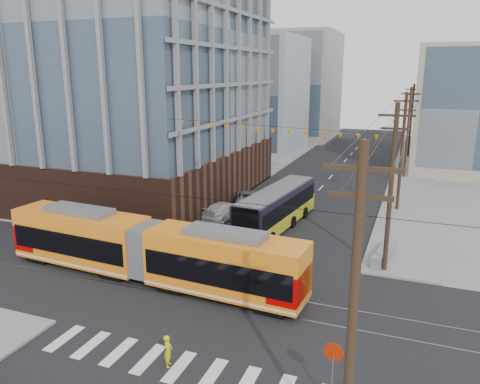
% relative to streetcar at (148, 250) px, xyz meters
% --- Properties ---
extents(ground, '(160.00, 160.00, 0.00)m').
position_rel_streetcar_xyz_m(ground, '(5.30, -4.39, -1.96)').
color(ground, slate).
extents(office_building, '(30.00, 25.00, 28.60)m').
position_rel_streetcar_xyz_m(office_building, '(-16.70, 18.61, 12.34)').
color(office_building, '#381E16').
rests_on(office_building, ground).
extents(bg_bldg_nw_near, '(18.00, 16.00, 18.00)m').
position_rel_streetcar_xyz_m(bg_bldg_nw_near, '(-11.70, 47.61, 7.04)').
color(bg_bldg_nw_near, '#8C99A5').
rests_on(bg_bldg_nw_near, ground).
extents(bg_bldg_ne_near, '(14.00, 14.00, 16.00)m').
position_rel_streetcar_xyz_m(bg_bldg_ne_near, '(21.30, 43.61, 6.04)').
color(bg_bldg_ne_near, gray).
rests_on(bg_bldg_ne_near, ground).
extents(bg_bldg_nw_far, '(16.00, 18.00, 20.00)m').
position_rel_streetcar_xyz_m(bg_bldg_nw_far, '(-8.70, 67.61, 8.04)').
color(bg_bldg_nw_far, gray).
rests_on(bg_bldg_nw_far, ground).
extents(bg_bldg_ne_far, '(16.00, 16.00, 14.00)m').
position_rel_streetcar_xyz_m(bg_bldg_ne_far, '(23.30, 63.61, 5.04)').
color(bg_bldg_ne_far, '#8C99A5').
rests_on(bg_bldg_ne_far, ground).
extents(utility_pole_near, '(0.30, 0.30, 11.00)m').
position_rel_streetcar_xyz_m(utility_pole_near, '(13.80, -10.39, 3.54)').
color(utility_pole_near, black).
rests_on(utility_pole_near, ground).
extents(utility_pole_far, '(0.30, 0.30, 11.00)m').
position_rel_streetcar_xyz_m(utility_pole_far, '(13.80, 51.61, 3.54)').
color(utility_pole_far, black).
rests_on(utility_pole_far, ground).
extents(streetcar, '(20.49, 4.18, 3.92)m').
position_rel_streetcar_xyz_m(streetcar, '(0.00, 0.00, 0.00)').
color(streetcar, orange).
rests_on(streetcar, ground).
extents(city_bus, '(3.85, 12.17, 3.39)m').
position_rel_streetcar_xyz_m(city_bus, '(4.55, 12.77, -0.27)').
color(city_bus, black).
rests_on(city_bus, ground).
extents(parked_car_silver, '(2.40, 5.01, 1.58)m').
position_rel_streetcar_xyz_m(parked_car_silver, '(-0.22, 7.20, -1.17)').
color(parked_car_silver, '#A5A7AB').
rests_on(parked_car_silver, ground).
extents(parked_car_white, '(3.31, 5.51, 1.50)m').
position_rel_streetcar_xyz_m(parked_car_white, '(-0.48, 13.44, -1.21)').
color(parked_car_white, '#BEBEBE').
rests_on(parked_car_white, ground).
extents(parked_car_grey, '(4.01, 5.70, 1.44)m').
position_rel_streetcar_xyz_m(parked_car_grey, '(-0.06, 18.34, -1.24)').
color(parked_car_grey, gray).
rests_on(parked_car_grey, ground).
extents(pedestrian, '(0.53, 0.64, 1.51)m').
position_rel_streetcar_xyz_m(pedestrian, '(5.61, -7.48, -1.20)').
color(pedestrian, '#C2D90D').
rests_on(pedestrian, ground).
extents(stop_sign, '(0.85, 0.85, 2.62)m').
position_rel_streetcar_xyz_m(stop_sign, '(12.86, -7.46, -0.65)').
color(stop_sign, '#A01D04').
rests_on(stop_sign, ground).
extents(jersey_barrier, '(1.71, 4.58, 0.90)m').
position_rel_streetcar_xyz_m(jersey_barrier, '(13.60, 8.54, -1.51)').
color(jersey_barrier, slate).
rests_on(jersey_barrier, ground).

